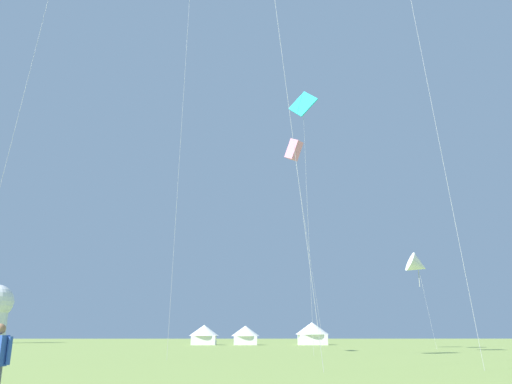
{
  "coord_description": "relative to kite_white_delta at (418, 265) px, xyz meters",
  "views": [
    {
      "loc": [
        -0.76,
        -4.98,
        1.51
      ],
      "look_at": [
        0.0,
        32.0,
        12.13
      ],
      "focal_mm": 34.94,
      "sensor_mm": 36.0,
      "label": 1
    }
  ],
  "objects": [
    {
      "name": "kite_pink_box",
      "position": [
        -14.78,
        -5.34,
        12.23
      ],
      "size": [
        3.58,
        2.11,
        22.82
      ],
      "color": "pink",
      "rests_on": "ground"
    },
    {
      "name": "festival_tent_right",
      "position": [
        -26.47,
        21.34,
        -7.7
      ],
      "size": [
        4.54,
        4.54,
        2.95
      ],
      "color": "white",
      "rests_on": "ground"
    },
    {
      "name": "kite_cyan_diamond",
      "position": [
        -15.17,
        -17.84,
        11.68
      ],
      "size": [
        2.47,
        1.96,
        22.58
      ],
      "color": "#1EB7CC",
      "rests_on": "ground"
    },
    {
      "name": "kite_white_delta",
      "position": [
        0.0,
        0.0,
        0.0
      ],
      "size": [
        2.95,
        2.61,
        10.84
      ],
      "color": "white",
      "rests_on": "ground"
    },
    {
      "name": "festival_tent_left",
      "position": [
        -20.14,
        21.34,
        -7.76
      ],
      "size": [
        4.37,
        4.37,
        2.84
      ],
      "color": "white",
      "rests_on": "ground"
    },
    {
      "name": "festival_tent_center",
      "position": [
        -9.88,
        21.34,
        -7.47
      ],
      "size": [
        5.17,
        5.17,
        3.36
      ],
      "color": "white",
      "rests_on": "ground"
    }
  ]
}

